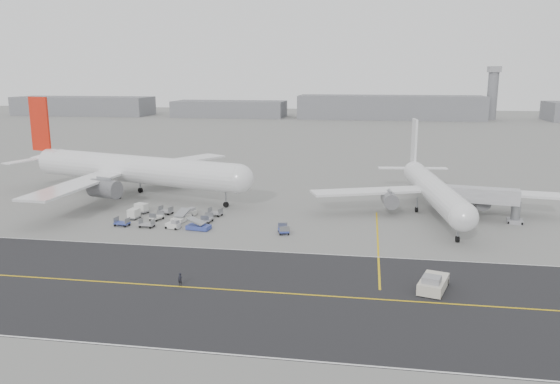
% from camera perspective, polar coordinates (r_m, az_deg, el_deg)
% --- Properties ---
extents(ground, '(700.00, 700.00, 0.00)m').
position_cam_1_polar(ground, '(89.54, -9.42, -5.28)').
color(ground, gray).
rests_on(ground, ground).
extents(taxiway, '(220.00, 59.00, 0.03)m').
position_cam_1_polar(taxiway, '(71.97, -10.17, -9.73)').
color(taxiway, '#252528').
rests_on(taxiway, ground).
extents(horizon_buildings, '(520.00, 28.00, 28.00)m').
position_cam_1_polar(horizon_buildings, '(341.83, 9.64, 7.57)').
color(horizon_buildings, slate).
rests_on(horizon_buildings, ground).
extents(control_tower, '(7.00, 7.00, 31.25)m').
position_cam_1_polar(control_tower, '(353.37, 21.32, 9.71)').
color(control_tower, slate).
rests_on(control_tower, ground).
extents(airliner_a, '(60.50, 59.25, 21.44)m').
position_cam_1_polar(airliner_a, '(125.34, -15.43, 2.36)').
color(airliner_a, white).
rests_on(airliner_a, ground).
extents(airliner_b, '(47.54, 48.30, 16.68)m').
position_cam_1_polar(airliner_b, '(110.33, 15.65, 0.34)').
color(airliner_b, white).
rests_on(airliner_b, ground).
extents(pushback_tug, '(4.57, 8.09, 2.29)m').
position_cam_1_polar(pushback_tug, '(72.03, 15.70, -9.19)').
color(pushback_tug, beige).
rests_on(pushback_tug, ground).
extents(jet_bridge, '(17.11, 5.87, 6.38)m').
position_cam_1_polar(jet_bridge, '(107.37, 19.71, -0.45)').
color(jet_bridge, gray).
rests_on(jet_bridge, ground).
extents(gse_cluster, '(24.91, 20.45, 2.02)m').
position_cam_1_polar(gse_cluster, '(103.47, -11.43, -2.97)').
color(gse_cluster, '#96979B').
rests_on(gse_cluster, ground).
extents(stray_dolly, '(2.35, 3.06, 1.66)m').
position_cam_1_polar(stray_dolly, '(93.42, 0.37, -4.37)').
color(stray_dolly, silver).
rests_on(stray_dolly, ground).
extents(ground_crew_a, '(0.74, 0.61, 1.73)m').
position_cam_1_polar(ground_crew_a, '(72.06, -10.40, -8.98)').
color(ground_crew_a, black).
rests_on(ground_crew_a, ground).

